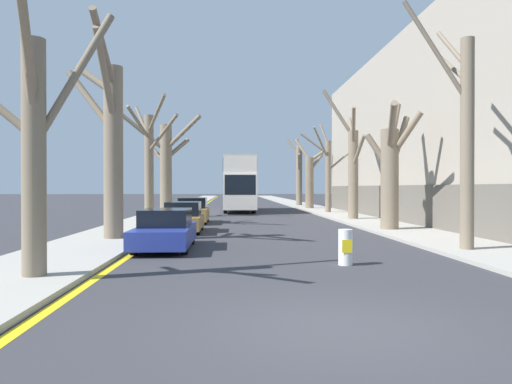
# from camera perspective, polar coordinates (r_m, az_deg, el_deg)

# --- Properties ---
(ground_plane) EXTENTS (300.00, 300.00, 0.00)m
(ground_plane) POSITION_cam_1_polar(r_m,az_deg,el_deg) (7.52, 9.49, -15.10)
(ground_plane) COLOR #333338
(sidewalk_left) EXTENTS (3.22, 120.00, 0.12)m
(sidewalk_left) POSITION_cam_1_polar(r_m,az_deg,el_deg) (57.30, -7.72, -1.46)
(sidewalk_left) COLOR #A39E93
(sidewalk_left) RESTS_ON ground
(sidewalk_right) EXTENTS (3.22, 120.00, 0.12)m
(sidewalk_right) POSITION_cam_1_polar(r_m,az_deg,el_deg) (57.65, 4.96, -1.44)
(sidewalk_right) COLOR #A39E93
(sidewalk_right) RESTS_ON ground
(building_facade_right) EXTENTS (10.08, 32.23, 10.75)m
(building_facade_right) POSITION_cam_1_polar(r_m,az_deg,el_deg) (33.79, 22.66, 6.15)
(building_facade_right) COLOR #9E9384
(building_facade_right) RESTS_ON ground
(kerb_line_stripe) EXTENTS (0.24, 120.00, 0.01)m
(kerb_line_stripe) POSITION_cam_1_polar(r_m,az_deg,el_deg) (57.18, -5.93, -1.52)
(kerb_line_stripe) COLOR yellow
(kerb_line_stripe) RESTS_ON ground
(street_tree_left_0) EXTENTS (3.92, 3.31, 6.08)m
(street_tree_left_0) POSITION_cam_1_polar(r_m,az_deg,el_deg) (11.75, -24.11, 5.17)
(street_tree_left_0) COLOR #7A6B56
(street_tree_left_0) RESTS_ON ground
(street_tree_left_1) EXTENTS (2.41, 4.00, 7.85)m
(street_tree_left_1) POSITION_cam_1_polar(r_m,az_deg,el_deg) (19.49, -16.26, 5.72)
(street_tree_left_1) COLOR #7A6B56
(street_tree_left_1) RESTS_ON ground
(street_tree_left_2) EXTENTS (2.84, 4.05, 6.66)m
(street_tree_left_2) POSITION_cam_1_polar(r_m,az_deg,el_deg) (27.30, -12.08, 3.53)
(street_tree_left_2) COLOR #7A6B56
(street_tree_left_2) RESTS_ON ground
(street_tree_left_3) EXTENTS (5.49, 2.33, 7.00)m
(street_tree_left_3) POSITION_cam_1_polar(r_m,az_deg,el_deg) (34.54, -10.29, 3.00)
(street_tree_left_3) COLOR #7A6B56
(street_tree_left_3) RESTS_ON ground
(street_tree_right_0) EXTENTS (2.20, 2.20, 7.83)m
(street_tree_right_0) POSITION_cam_1_polar(r_m,az_deg,el_deg) (16.85, 22.70, 6.22)
(street_tree_right_0) COLOR #7A6B56
(street_tree_right_0) RESTS_ON ground
(street_tree_right_1) EXTENTS (2.56, 4.26, 6.12)m
(street_tree_right_1) POSITION_cam_1_polar(r_m,az_deg,el_deg) (23.72, 15.15, 2.55)
(street_tree_right_1) COLOR #7A6B56
(street_tree_right_1) RESTS_ON ground
(street_tree_right_2) EXTENTS (2.27, 3.81, 8.04)m
(street_tree_right_2) POSITION_cam_1_polar(r_m,az_deg,el_deg) (31.14, 10.96, 2.89)
(street_tree_right_2) COLOR #7A6B56
(street_tree_right_2) RESTS_ON ground
(street_tree_right_3) EXTENTS (4.94, 2.25, 7.07)m
(street_tree_right_3) POSITION_cam_1_polar(r_m,az_deg,el_deg) (39.15, 8.23, 2.36)
(street_tree_right_3) COLOR #7A6B56
(street_tree_right_3) RESTS_ON ground
(street_tree_right_4) EXTENTS (3.09, 1.58, 6.65)m
(street_tree_right_4) POSITION_cam_1_polar(r_m,az_deg,el_deg) (46.74, 6.16, 1.45)
(street_tree_right_4) COLOR #7A6B56
(street_tree_right_4) RESTS_ON ground
(street_tree_right_5) EXTENTS (1.67, 4.30, 7.54)m
(street_tree_right_5) POSITION_cam_1_polar(r_m,az_deg,el_deg) (54.54, 4.91, 2.05)
(street_tree_right_5) COLOR #7A6B56
(street_tree_right_5) RESTS_ON ground
(double_decker_bus) EXTENTS (2.57, 10.88, 4.50)m
(double_decker_bus) POSITION_cam_1_polar(r_m,az_deg,el_deg) (42.17, -1.96, 1.23)
(double_decker_bus) COLOR silver
(double_decker_bus) RESTS_ON ground
(parked_car_0) EXTENTS (1.75, 4.50, 1.31)m
(parked_car_0) POSITION_cam_1_polar(r_m,az_deg,el_deg) (16.78, -10.32, -4.28)
(parked_car_0) COLOR navy
(parked_car_0) RESTS_ON ground
(parked_car_1) EXTENTS (1.71, 4.15, 1.37)m
(parked_car_1) POSITION_cam_1_polar(r_m,az_deg,el_deg) (22.94, -8.32, -2.94)
(parked_car_1) COLOR olive
(parked_car_1) RESTS_ON ground
(parked_car_2) EXTENTS (1.74, 4.09, 1.44)m
(parked_car_2) POSITION_cam_1_polar(r_m,az_deg,el_deg) (28.67, -7.24, -2.18)
(parked_car_2) COLOR olive
(parked_car_2) RESTS_ON ground
(traffic_bollard) EXTENTS (0.37, 0.38, 0.93)m
(traffic_bollard) POSITION_cam_1_polar(r_m,az_deg,el_deg) (13.27, 10.18, -6.23)
(traffic_bollard) COLOR white
(traffic_bollard) RESTS_ON ground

